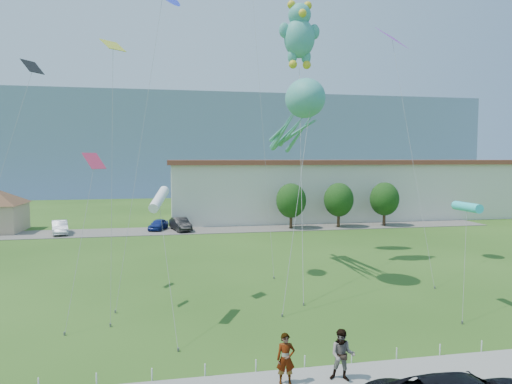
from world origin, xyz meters
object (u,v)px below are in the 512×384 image
(teddy_bear_kite, at_px, (299,33))
(pedestrian_right, at_px, (342,355))
(pedestrian_left, at_px, (286,359))
(parked_car_silver, at_px, (60,227))
(octopus_kite, at_px, (298,114))
(parked_car_blue, at_px, (158,224))
(parked_car_black, at_px, (180,224))
(warehouse, at_px, (378,188))

(teddy_bear_kite, bearing_deg, pedestrian_right, -101.11)
(pedestrian_left, distance_m, parked_car_silver, 40.78)
(parked_car_silver, bearing_deg, octopus_kite, -62.66)
(parked_car_silver, relative_size, teddy_bear_kite, 0.22)
(parked_car_silver, height_order, parked_car_blue, parked_car_silver)
(pedestrian_left, distance_m, pedestrian_right, 2.15)
(parked_car_blue, relative_size, parked_car_black, 0.82)
(pedestrian_right, bearing_deg, octopus_kite, 104.26)
(parked_car_black, bearing_deg, octopus_kite, -86.76)
(parked_car_blue, distance_m, octopus_kite, 28.28)
(pedestrian_left, distance_m, parked_car_black, 37.54)
(warehouse, relative_size, pedestrian_left, 32.36)
(pedestrian_left, xyz_separation_m, parked_car_silver, (-16.12, 37.46, -0.24))
(pedestrian_left, xyz_separation_m, teddy_bear_kite, (5.85, 18.68, 16.95))
(parked_car_silver, xyz_separation_m, teddy_bear_kite, (21.97, -18.78, 17.19))
(pedestrian_right, relative_size, parked_car_blue, 0.52)
(pedestrian_right, height_order, octopus_kite, octopus_kite)
(parked_car_silver, distance_m, octopus_kite, 32.83)
(octopus_kite, bearing_deg, pedestrian_left, -107.65)
(parked_car_silver, bearing_deg, parked_car_blue, -9.13)
(pedestrian_left, relative_size, pedestrian_right, 0.97)
(octopus_kite, bearing_deg, warehouse, 56.29)
(pedestrian_right, xyz_separation_m, octopus_kite, (2.38, 14.39, 10.31))
(pedestrian_left, bearing_deg, parked_car_black, 102.41)
(parked_car_blue, bearing_deg, parked_car_silver, -155.23)
(pedestrian_right, relative_size, teddy_bear_kite, 0.10)
(parked_car_silver, bearing_deg, pedestrian_left, -81.01)
(parked_car_black, xyz_separation_m, octopus_kite, (7.44, -23.19, 10.58))
(parked_car_silver, relative_size, parked_car_black, 0.99)
(octopus_kite, bearing_deg, teddy_bear_kite, 73.51)
(pedestrian_right, height_order, parked_car_black, pedestrian_right)
(pedestrian_left, height_order, teddy_bear_kite, teddy_bear_kite)
(teddy_bear_kite, bearing_deg, parked_car_blue, 119.79)
(pedestrian_right, relative_size, octopus_kite, 0.14)
(parked_car_silver, bearing_deg, warehouse, -2.08)
(parked_car_silver, bearing_deg, parked_car_black, -14.46)
(pedestrian_left, distance_m, teddy_bear_kite, 25.89)
(warehouse, distance_m, teddy_bear_kite, 37.19)
(parked_car_black, bearing_deg, pedestrian_left, -100.10)
(pedestrian_left, height_order, parked_car_silver, pedestrian_left)
(warehouse, xyz_separation_m, pedestrian_right, (-23.99, -46.77, -3.05))
(warehouse, bearing_deg, teddy_bear_kite, -126.00)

